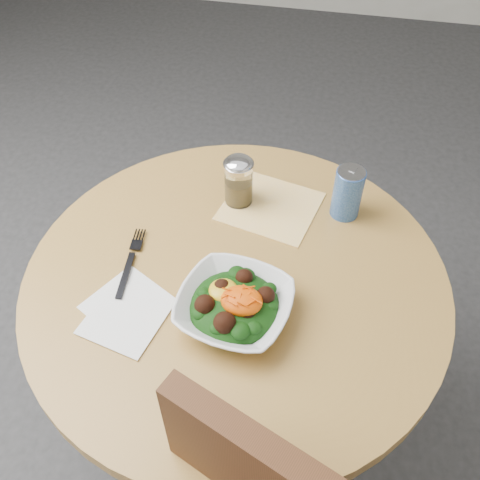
% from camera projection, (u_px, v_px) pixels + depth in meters
% --- Properties ---
extents(ground, '(6.00, 6.00, 0.00)m').
position_uv_depth(ground, '(237.00, 424.00, 1.68)').
color(ground, '#2C2C2F').
rests_on(ground, ground).
extents(table, '(0.90, 0.90, 0.75)m').
position_uv_depth(table, '(236.00, 327.00, 1.28)').
color(table, black).
rests_on(table, ground).
extents(cloth_napkin, '(0.25, 0.24, 0.00)m').
position_uv_depth(cloth_napkin, '(270.00, 206.00, 1.27)').
color(cloth_napkin, '#FDA40D').
rests_on(cloth_napkin, table).
extents(paper_napkins, '(0.20, 0.22, 0.00)m').
position_uv_depth(paper_napkins, '(127.00, 311.00, 1.07)').
color(paper_napkins, white).
rests_on(paper_napkins, table).
extents(salad_bowl, '(0.25, 0.25, 0.08)m').
position_uv_depth(salad_bowl, '(235.00, 306.00, 1.04)').
color(salad_bowl, white).
rests_on(salad_bowl, table).
extents(fork, '(0.04, 0.20, 0.00)m').
position_uv_depth(fork, '(131.00, 260.00, 1.15)').
color(fork, black).
rests_on(fork, table).
extents(spice_shaker, '(0.07, 0.07, 0.13)m').
position_uv_depth(spice_shaker, '(239.00, 181.00, 1.24)').
color(spice_shaker, silver).
rests_on(spice_shaker, table).
extents(beverage_can, '(0.07, 0.07, 0.13)m').
position_uv_depth(beverage_can, '(348.00, 193.00, 1.21)').
color(beverage_can, navy).
rests_on(beverage_can, table).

